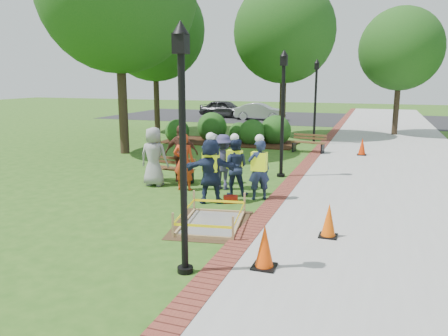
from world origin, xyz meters
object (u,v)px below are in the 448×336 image
(wet_concrete_pad, at_px, (212,215))
(lamp_near, at_px, (183,133))
(hivis_worker_a, at_px, (211,168))
(hivis_worker_c, at_px, (235,165))
(hivis_worker_b, at_px, (259,167))
(bench_near, at_px, (172,175))
(cone_front, at_px, (265,248))

(wet_concrete_pad, height_order, lamp_near, lamp_near)
(wet_concrete_pad, relative_size, hivis_worker_a, 1.31)
(hivis_worker_c, bearing_deg, hivis_worker_b, -14.44)
(bench_near, height_order, hivis_worker_a, hivis_worker_a)
(wet_concrete_pad, distance_m, hivis_worker_b, 2.60)
(lamp_near, xyz_separation_m, hivis_worker_c, (-0.77, 5.17, -1.58))
(wet_concrete_pad, relative_size, lamp_near, 0.60)
(cone_front, bearing_deg, lamp_near, -154.57)
(lamp_near, bearing_deg, cone_front, 25.43)
(bench_near, xyz_separation_m, hivis_worker_b, (3.18, -1.03, 0.66))
(wet_concrete_pad, distance_m, cone_front, 2.58)
(wet_concrete_pad, distance_m, bench_near, 4.42)
(cone_front, xyz_separation_m, hivis_worker_c, (-2.05, 4.56, 0.50))
(cone_front, xyz_separation_m, hivis_worker_a, (-2.42, 3.62, 0.56))
(wet_concrete_pad, xyz_separation_m, lamp_near, (0.46, -2.51, 2.25))
(bench_near, xyz_separation_m, hivis_worker_c, (2.40, -0.83, 0.65))
(cone_front, relative_size, hivis_worker_c, 0.46)
(wet_concrete_pad, xyz_separation_m, hivis_worker_a, (-0.68, 1.72, 0.72))
(lamp_near, height_order, hivis_worker_b, lamp_near)
(bench_near, relative_size, hivis_worker_c, 0.85)
(lamp_near, distance_m, hivis_worker_a, 4.64)
(hivis_worker_a, height_order, hivis_worker_b, hivis_worker_a)
(bench_near, distance_m, cone_front, 6.99)
(hivis_worker_b, bearing_deg, wet_concrete_pad, -100.90)
(cone_front, bearing_deg, hivis_worker_a, 123.73)
(bench_near, bearing_deg, hivis_worker_a, -41.10)
(cone_front, height_order, hivis_worker_b, hivis_worker_b)
(lamp_near, bearing_deg, hivis_worker_a, 105.07)
(cone_front, distance_m, hivis_worker_b, 4.57)
(bench_near, relative_size, hivis_worker_b, 0.83)
(cone_front, xyz_separation_m, hivis_worker_b, (-1.27, 4.36, 0.52))
(bench_near, bearing_deg, cone_front, -50.48)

